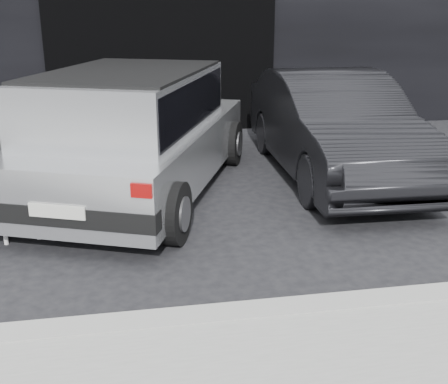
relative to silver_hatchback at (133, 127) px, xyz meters
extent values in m
plane|color=black|center=(-0.37, -0.55, -0.83)|extent=(80.00, 80.00, 0.00)
cube|color=black|center=(0.63, 3.44, 0.47)|extent=(4.00, 0.10, 2.60)
cube|color=gray|center=(0.63, -3.15, -0.77)|extent=(18.00, 0.25, 0.12)
cube|color=silver|center=(0.04, 0.10, -0.32)|extent=(3.23, 4.48, 0.65)
cube|color=silver|center=(-0.04, -0.10, 0.33)|extent=(2.51, 3.13, 0.65)
cube|color=black|center=(-0.04, -0.10, 0.33)|extent=(2.49, 3.04, 0.52)
cube|color=black|center=(-0.70, -1.73, -0.41)|extent=(1.77, 0.85, 0.19)
cube|color=black|center=(0.78, 1.92, -0.41)|extent=(1.77, 0.85, 0.19)
cube|color=silver|center=(-0.74, -1.81, -0.35)|extent=(0.51, 0.22, 0.13)
cube|color=#8C0707|center=(0.01, -2.11, -0.10)|extent=(0.19, 0.10, 0.13)
cube|color=black|center=(-0.04, -0.10, 0.67)|extent=(2.41, 2.88, 0.03)
cylinder|color=black|center=(-1.34, -0.93, -0.52)|extent=(0.45, 0.67, 0.63)
cylinder|color=black|center=(0.31, -1.60, -0.52)|extent=(0.45, 0.67, 0.63)
cylinder|color=slate|center=(0.43, -1.65, -0.52)|extent=(0.15, 0.33, 0.35)
cylinder|color=black|center=(-0.25, 1.74, -0.52)|extent=(0.45, 0.67, 0.63)
cylinder|color=slate|center=(-0.37, 1.79, -0.52)|extent=(0.15, 0.33, 0.35)
cylinder|color=black|center=(1.40, 1.07, -0.52)|extent=(0.45, 0.67, 0.63)
cylinder|color=slate|center=(1.52, 1.02, -0.52)|extent=(0.15, 0.33, 0.35)
imported|color=black|center=(2.64, 0.31, -0.14)|extent=(1.58, 4.23, 1.38)
ellipsoid|color=beige|center=(-0.39, -1.27, -0.72)|extent=(0.27, 0.52, 0.20)
ellipsoid|color=beige|center=(-0.39, -1.40, -0.70)|extent=(0.23, 0.23, 0.18)
ellipsoid|color=black|center=(-0.40, -1.53, -0.66)|extent=(0.15, 0.13, 0.13)
sphere|color=black|center=(-0.40, -1.59, -0.67)|extent=(0.06, 0.06, 0.06)
cone|color=black|center=(-0.36, -1.52, -0.60)|extent=(0.05, 0.06, 0.07)
cone|color=black|center=(-0.43, -1.52, -0.60)|extent=(0.05, 0.06, 0.07)
cylinder|color=black|center=(-0.33, -1.42, -0.80)|extent=(0.04, 0.04, 0.06)
cylinder|color=black|center=(-0.46, -1.42, -0.80)|extent=(0.04, 0.04, 0.06)
cylinder|color=black|center=(-0.32, -1.12, -0.80)|extent=(0.04, 0.04, 0.06)
cylinder|color=black|center=(-0.45, -1.12, -0.80)|extent=(0.04, 0.04, 0.06)
cylinder|color=black|center=(-0.38, -1.00, -0.75)|extent=(0.12, 0.28, 0.08)
ellipsoid|color=silver|center=(-1.17, -1.23, -0.66)|extent=(0.57, 0.38, 0.23)
ellipsoid|color=silver|center=(-1.04, -1.20, -0.64)|extent=(0.28, 0.28, 0.19)
ellipsoid|color=white|center=(-0.91, -1.17, -0.56)|extent=(0.16, 0.18, 0.13)
sphere|color=white|center=(-0.85, -1.15, -0.57)|extent=(0.06, 0.06, 0.06)
cone|color=white|center=(-0.94, -1.14, -0.50)|extent=(0.07, 0.06, 0.07)
cone|color=white|center=(-0.92, -1.21, -0.50)|extent=(0.07, 0.06, 0.07)
cylinder|color=white|center=(-1.04, -1.13, -0.76)|extent=(0.04, 0.04, 0.13)
cylinder|color=white|center=(-1.00, -1.26, -0.76)|extent=(0.04, 0.04, 0.13)
cylinder|color=white|center=(-1.34, -1.21, -0.76)|extent=(0.04, 0.04, 0.13)
cylinder|color=white|center=(-1.30, -1.34, -0.76)|extent=(0.04, 0.04, 0.13)
ellipsoid|color=gray|center=(-1.26, -1.28, -0.64)|extent=(0.22, 0.19, 0.10)
camera|label=1|loc=(-0.09, -6.68, 1.43)|focal=45.00mm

